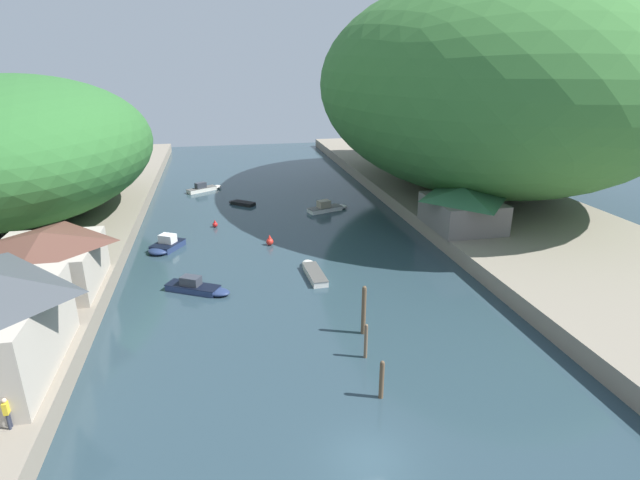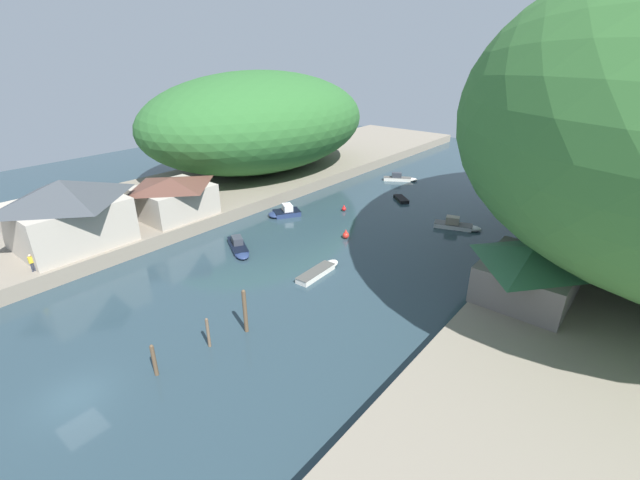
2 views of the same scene
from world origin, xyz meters
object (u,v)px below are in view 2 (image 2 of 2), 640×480
Objects in this scene: person_on_quay at (31,262)px; person_by_boathouse at (97,242)px; boat_near_quay at (239,247)px; boat_far_right_bank at (457,225)px; boat_moored_right at (400,198)px; waterfront_building at (67,211)px; boat_white_cruiser at (400,178)px; channel_buoy_near at (346,235)px; channel_buoy_far at (344,209)px; right_bank_cottage at (529,271)px; boat_small_dinghy at (320,271)px; boat_mid_channel at (284,212)px; boathouse_shed at (173,196)px.

person_by_boathouse is at bearing -5.12° from person_on_quay.
boat_far_right_bank reaches higher than boat_near_quay.
boat_near_quay reaches higher than boat_moored_right.
waterfront_building is 1.86× the size of boat_far_right_bank.
channel_buoy_near is (6.78, -24.31, 0.03)m from boat_white_cruiser.
channel_buoy_near is at bearing -31.62° from person_on_quay.
person_on_quay is at bearing -106.34° from channel_buoy_far.
person_by_boathouse is (-34.75, -17.98, -1.22)m from right_bank_cottage.
person_on_quay is at bearing 162.22° from person_by_boathouse.
channel_buoy_near is 30.53m from person_on_quay.
boat_moored_right is 0.66× the size of boat_far_right_bank.
boat_small_dinghy reaches higher than boat_moored_right.
waterfront_building is 28.78m from channel_buoy_near.
boat_small_dinghy is 1.02× the size of boat_far_right_bank.
channel_buoy_near reaches higher than channel_buoy_far.
boat_far_right_bank is at bearing 15.02° from channel_buoy_far.
boat_far_right_bank is at bearing -34.20° from person_on_quay.
person_on_quay reaches higher than boat_white_cruiser.
waterfront_building is 1.24× the size of right_bank_cottage.
boat_mid_channel is at bearing -128.09° from channel_buoy_far.
boat_far_right_bank is at bearing -75.34° from boat_moored_right.
boat_small_dinghy is at bearing 128.49° from boat_near_quay.
boat_mid_channel is 10.46m from channel_buoy_near.
waterfront_building is 1.99× the size of boat_white_cruiser.
boathouse_shed is at bearing -171.01° from boat_moored_right.
channel_buoy_near is at bearing -153.69° from boat_mid_channel.
boathouse_shed reaches higher than boat_small_dinghy.
waterfront_building is at bearing -154.18° from right_bank_cottage.
boat_mid_channel is 0.82× the size of boat_near_quay.
boat_white_cruiser is (-26.61, 27.01, -3.32)m from right_bank_cottage.
boathouse_shed is 1.02× the size of right_bank_cottage.
waterfront_building is 1.88× the size of boat_near_quay.
person_by_boathouse is (-23.52, -31.54, 2.08)m from boat_far_right_bank.
waterfront_building reaches higher than boat_far_right_bank.
boat_far_right_bank reaches higher than channel_buoy_near.
boathouse_shed is 36.33m from boat_white_cruiser.
boat_near_quay is at bearing -55.74° from boat_far_right_bank.
right_bank_cottage is at bearing -21.13° from channel_buoy_far.
waterfront_building reaches higher than channel_buoy_near.
boat_small_dinghy is 3.42× the size of person_on_quay.
boat_white_cruiser is 3.11× the size of person_on_quay.
person_on_quay is (-23.88, -37.20, 2.08)m from boat_far_right_bank.
boat_white_cruiser is 0.91× the size of boat_small_dinghy.
person_by_boathouse is (-14.93, -20.68, 2.07)m from channel_buoy_near.
boat_white_cruiser reaches higher than boat_near_quay.
boat_white_cruiser is at bearing 69.55° from boat_moored_right.
boathouse_shed is 1.63× the size of boat_white_cruiser.
waterfront_building is at bearing -46.62° from boat_white_cruiser.
boat_small_dinghy is 5.16× the size of channel_buoy_near.
person_by_boathouse is (3.81, 0.68, -2.48)m from waterfront_building.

